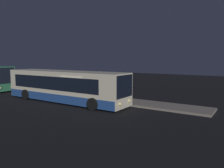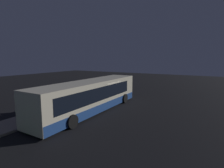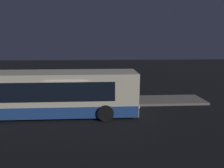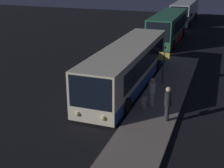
% 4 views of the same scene
% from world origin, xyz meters
% --- Properties ---
extents(ground, '(80.00, 80.00, 0.00)m').
position_xyz_m(ground, '(0.00, 0.00, 0.00)').
color(ground, black).
extents(platform, '(20.00, 2.54, 0.17)m').
position_xyz_m(platform, '(0.00, 2.87, 0.08)').
color(platform, slate).
rests_on(platform, ground).
extents(bus_lead, '(12.59, 2.83, 2.77)m').
position_xyz_m(bus_lead, '(-2.05, 0.14, 1.37)').
color(bus_lead, beige).
rests_on(bus_lead, ground).
extents(passenger_boarding, '(0.40, 0.40, 1.63)m').
position_xyz_m(passenger_boarding, '(0.97, 2.50, 1.05)').
color(passenger_boarding, silver).
rests_on(passenger_boarding, platform).
extents(passenger_waiting, '(0.56, 0.41, 1.85)m').
position_xyz_m(passenger_waiting, '(2.56, 3.67, 1.19)').
color(passenger_waiting, '#2D2D33').
rests_on(passenger_waiting, platform).
extents(suitcase, '(0.33, 0.20, 0.88)m').
position_xyz_m(suitcase, '(1.49, 2.20, 0.49)').
color(suitcase, beige).
rests_on(suitcase, platform).
extents(sign_post, '(0.10, 0.71, 2.26)m').
position_xyz_m(sign_post, '(-2.64, 2.42, 1.62)').
color(sign_post, '#4C4C51').
rests_on(sign_post, platform).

